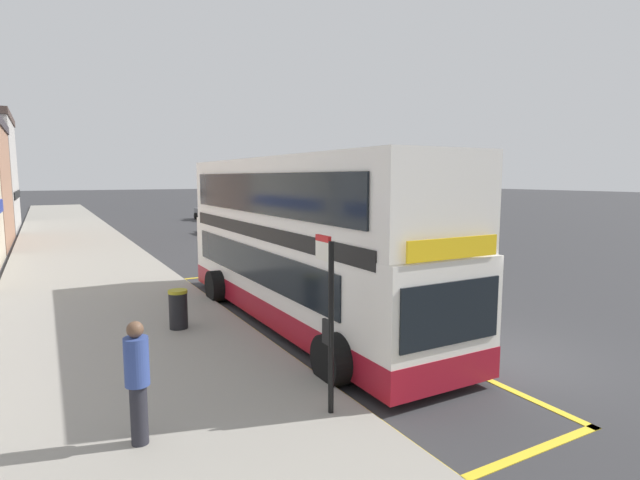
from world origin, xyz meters
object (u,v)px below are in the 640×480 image
Objects in this scene: bus_stop_sign at (329,311)px; parked_car_black_across at (229,222)px; double_decker_bus at (300,246)px; pedestrian_waiting_near_sign at (137,377)px; litter_bin at (178,309)px; parked_car_grey_behind at (210,211)px.

bus_stop_sign is 27.77m from parked_car_black_across.
double_decker_bus is 6.39× the size of pedestrian_waiting_near_sign.
double_decker_bus is at bearing -8.83° from litter_bin.
bus_stop_sign is 2.96m from pedestrian_waiting_near_sign.
bus_stop_sign is 2.91× the size of litter_bin.
litter_bin is (-10.56, -32.79, -0.17)m from parked_car_grey_behind.
double_decker_bus is 5.60m from bus_stop_sign.
parked_car_grey_behind is 39.98m from pedestrian_waiting_near_sign.
pedestrian_waiting_near_sign is at bearing -108.77° from litter_bin.
double_decker_bus is at bearing 43.76° from pedestrian_waiting_near_sign.
parked_car_grey_behind is at bearing 76.13° from bus_stop_sign.
bus_stop_sign is 5.88m from litter_bin.
parked_car_grey_behind is (2.09, 11.71, 0.00)m from parked_car_black_across.
pedestrian_waiting_near_sign is 1.83× the size of litter_bin.
bus_stop_sign is (-2.11, -5.17, -0.27)m from double_decker_bus.
double_decker_bus is 6.93m from pedestrian_waiting_near_sign.
double_decker_bus reaches higher than pedestrian_waiting_near_sign.
parked_car_black_across is at bearing 68.72° from pedestrian_waiting_near_sign.
double_decker_bus reaches higher than parked_car_black_across.
pedestrian_waiting_near_sign is at bearing 171.45° from bus_stop_sign.
pedestrian_waiting_near_sign is at bearing -108.73° from parked_car_grey_behind.
pedestrian_waiting_near_sign reaches higher than parked_car_black_across.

